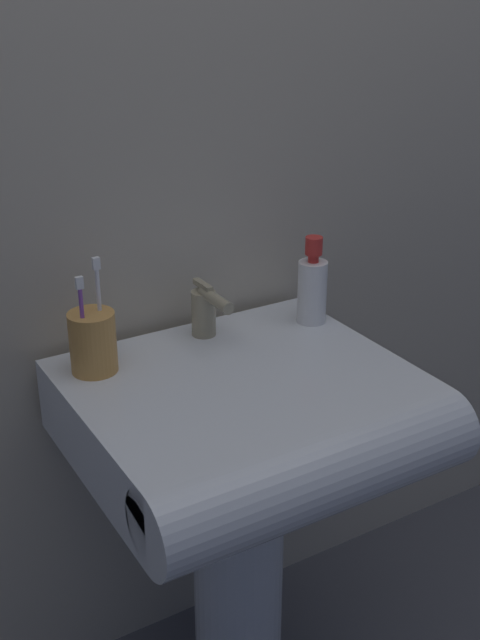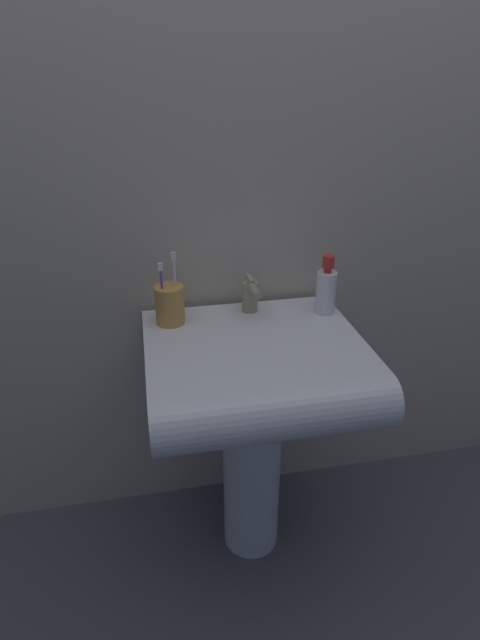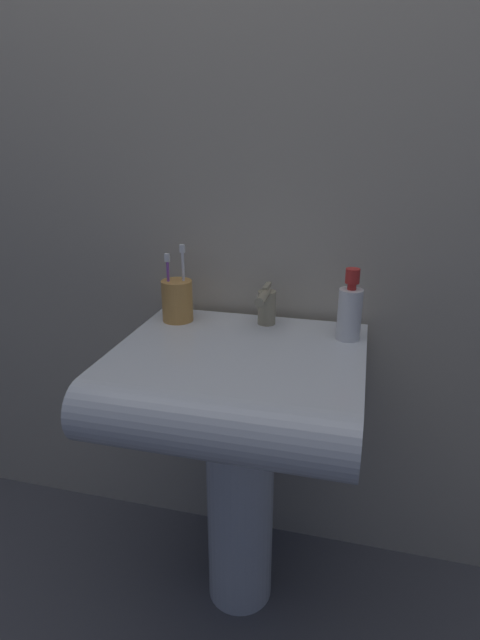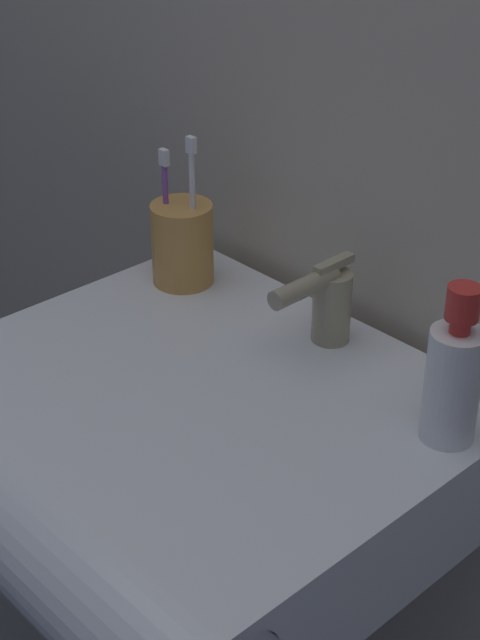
# 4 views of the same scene
# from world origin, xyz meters

# --- Properties ---
(sink_basin) EXTENTS (0.55, 0.51, 0.13)m
(sink_basin) POSITION_xyz_m (0.00, -0.05, 0.65)
(sink_basin) COLOR white
(sink_basin) RESTS_ON sink_pedestal
(faucet) EXTENTS (0.04, 0.12, 0.10)m
(faucet) POSITION_xyz_m (0.03, 0.16, 0.77)
(faucet) COLOR tan
(faucet) RESTS_ON sink_basin
(toothbrush_cup) EXTENTS (0.08, 0.08, 0.20)m
(toothbrush_cup) POSITION_xyz_m (-0.20, 0.13, 0.77)
(toothbrush_cup) COLOR #D19347
(toothbrush_cup) RESTS_ON sink_basin
(soap_bottle) EXTENTS (0.05, 0.05, 0.17)m
(soap_bottle) POSITION_xyz_m (0.23, 0.11, 0.78)
(soap_bottle) COLOR white
(soap_bottle) RESTS_ON sink_basin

